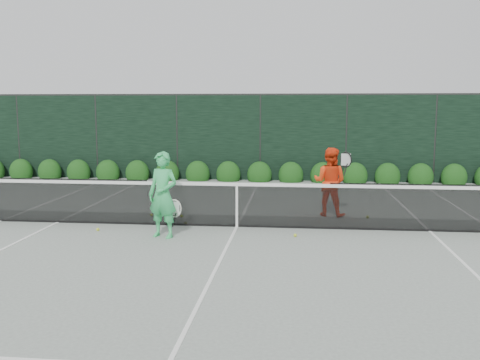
# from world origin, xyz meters

# --- Properties ---
(ground) EXTENTS (80.00, 80.00, 0.00)m
(ground) POSITION_xyz_m (0.00, 0.00, 0.00)
(ground) COLOR gray
(ground) RESTS_ON ground
(tennis_net) EXTENTS (12.90, 0.10, 1.07)m
(tennis_net) POSITION_xyz_m (-0.02, 0.00, 0.53)
(tennis_net) COLOR #11341A
(tennis_net) RESTS_ON ground
(player_woman) EXTENTS (0.73, 0.59, 1.74)m
(player_woman) POSITION_xyz_m (-1.37, -1.06, 0.87)
(player_woman) COLOR #39C46A
(player_woman) RESTS_ON ground
(player_man) EXTENTS (0.97, 0.86, 1.65)m
(player_man) POSITION_xyz_m (2.09, 1.45, 0.83)
(player_man) COLOR #FF4115
(player_man) RESTS_ON ground
(court_lines) EXTENTS (11.03, 23.83, 0.01)m
(court_lines) POSITION_xyz_m (0.00, 0.00, 0.01)
(court_lines) COLOR white
(court_lines) RESTS_ON ground
(windscreen_fence) EXTENTS (32.00, 21.07, 3.06)m
(windscreen_fence) POSITION_xyz_m (0.00, -2.71, 1.51)
(windscreen_fence) COLOR black
(windscreen_fence) RESTS_ON ground
(hedge_row) EXTENTS (31.66, 0.65, 0.94)m
(hedge_row) POSITION_xyz_m (-0.00, 7.15, 0.23)
(hedge_row) COLOR #10350E
(hedge_row) RESTS_ON ground
(tennis_balls) EXTENTS (5.94, 2.04, 0.07)m
(tennis_balls) POSITION_xyz_m (-0.57, 0.26, 0.03)
(tennis_balls) COLOR #C1D32F
(tennis_balls) RESTS_ON ground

